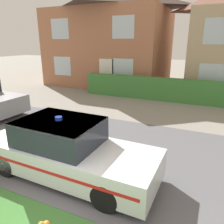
{
  "coord_description": "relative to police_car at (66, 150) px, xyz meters",
  "views": [
    {
      "loc": [
        2.17,
        -1.96,
        3.15
      ],
      "look_at": [
        -0.5,
        3.96,
        1.05
      ],
      "focal_mm": 35.0,
      "sensor_mm": 36.0,
      "label": 1
    }
  ],
  "objects": [
    {
      "name": "house_left",
      "position": [
        -4.42,
        12.28,
        2.94
      ],
      "size": [
        8.73,
        6.86,
        7.06
      ],
      "color": "#A86B4C",
      "rests_on": "ground"
    },
    {
      "name": "road_strip",
      "position": [
        0.77,
        1.54,
        -0.65
      ],
      "size": [
        28.0,
        5.24,
        0.01
      ],
      "primitive_type": "cube",
      "color": "#5B5B60",
      "rests_on": "ground"
    },
    {
      "name": "police_car",
      "position": [
        0.0,
        0.0,
        0.0
      ],
      "size": [
        4.4,
        1.7,
        1.48
      ],
      "rotation": [
        0.0,
        0.0,
        -0.02
      ],
      "color": "black",
      "rests_on": "road_strip"
    },
    {
      "name": "garden_hedge",
      "position": [
        0.06,
        8.24,
        -0.04
      ],
      "size": [
        8.16,
        0.63,
        1.23
      ],
      "primitive_type": "cube",
      "color": "#3D7F38",
      "rests_on": "ground"
    }
  ]
}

